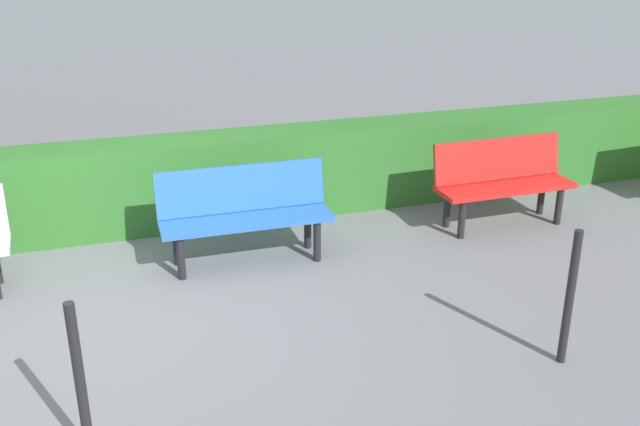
{
  "coord_description": "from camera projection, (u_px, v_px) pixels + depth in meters",
  "views": [
    {
      "loc": [
        -0.01,
        5.07,
        2.85
      ],
      "look_at": [
        -1.75,
        -0.38,
        0.55
      ],
      "focal_mm": 40.43,
      "sensor_mm": 36.0,
      "label": 1
    }
  ],
  "objects": [
    {
      "name": "railing_post_far",
      "position": [
        80.0,
        383.0,
        3.98
      ],
      "size": [
        0.06,
        0.06,
        1.0
      ],
      "primitive_type": "cylinder",
      "color": "black",
      "rests_on": "ground_plane"
    },
    {
      "name": "ground_plane",
      "position": [
        119.0,
        323.0,
        5.55
      ],
      "size": [
        23.53,
        23.53,
        0.0
      ],
      "primitive_type": "plane",
      "color": "slate"
    },
    {
      "name": "bench_blue",
      "position": [
        244.0,
        210.0,
        6.42
      ],
      "size": [
        1.53,
        0.46,
        0.86
      ],
      "rotation": [
        0.0,
        0.0,
        -0.01
      ],
      "color": "blue",
      "rests_on": "ground_plane"
    },
    {
      "name": "bench_red",
      "position": [
        502.0,
        179.0,
        7.23
      ],
      "size": [
        1.42,
        0.48,
        0.86
      ],
      "rotation": [
        0.0,
        0.0,
        0.02
      ],
      "color": "red",
      "rests_on": "ground_plane"
    },
    {
      "name": "railing_post_mid",
      "position": [
        570.0,
        298.0,
        4.87
      ],
      "size": [
        0.06,
        0.06,
        1.0
      ],
      "primitive_type": "cylinder",
      "color": "black",
      "rests_on": "ground_plane"
    },
    {
      "name": "hedge_row",
      "position": [
        226.0,
        178.0,
        7.36
      ],
      "size": [
        19.53,
        0.55,
        0.89
      ],
      "primitive_type": "cube",
      "color": "#2D6B28",
      "rests_on": "ground_plane"
    }
  ]
}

